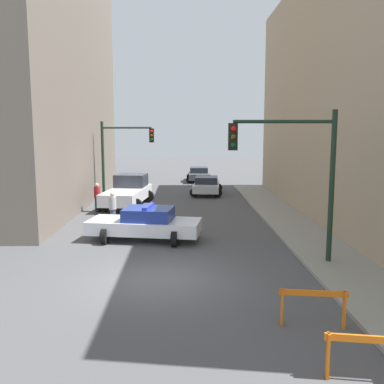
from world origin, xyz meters
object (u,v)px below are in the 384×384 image
at_px(traffic_light_far, 119,149).
at_px(parked_car_near, 207,185).
at_px(police_car, 145,223).
at_px(barrier_front, 369,350).
at_px(pedestrian_crossing, 113,208).
at_px(barrier_mid, 313,302).
at_px(parked_car_mid, 199,174).
at_px(traffic_light_near, 298,163).
at_px(white_truck, 128,192).
at_px(pedestrian_corner, 97,197).

height_order(traffic_light_far, parked_car_near, traffic_light_far).
distance_m(police_car, barrier_front, 11.58).
bearing_deg(pedestrian_crossing, traffic_light_far, 43.54).
bearing_deg(barrier_mid, parked_car_mid, 93.17).
bearing_deg(parked_car_mid, barrier_mid, -85.50).
xyz_separation_m(parked_car_mid, barrier_mid, (1.62, -29.25, -0.06)).
height_order(traffic_light_near, barrier_mid, traffic_light_near).
relative_size(traffic_light_near, traffic_light_far, 1.00).
bearing_deg(barrier_mid, barrier_front, -81.27).
height_order(traffic_light_far, parked_car_mid, traffic_light_far).
bearing_deg(traffic_light_near, barrier_front, -93.96).
xyz_separation_m(parked_car_mid, pedestrian_crossing, (-4.89, -18.23, 0.19)).
height_order(pedestrian_crossing, barrier_front, pedestrian_crossing).
bearing_deg(barrier_mid, traffic_light_near, 80.12).
bearing_deg(barrier_front, parked_car_near, 94.10).
bearing_deg(parked_car_mid, barrier_front, -85.10).
height_order(white_truck, barrier_mid, white_truck).
bearing_deg(traffic_light_far, barrier_front, -69.99).
bearing_deg(traffic_light_near, pedestrian_crossing, 139.53).
relative_size(pedestrian_crossing, barrier_mid, 1.04).
height_order(parked_car_mid, barrier_front, parked_car_mid).
relative_size(parked_car_mid, pedestrian_crossing, 2.61).
relative_size(police_car, parked_car_mid, 1.14).
xyz_separation_m(traffic_light_near, police_car, (-5.49, 3.42, -2.81)).
distance_m(traffic_light_near, pedestrian_crossing, 10.00).
bearing_deg(parked_car_near, police_car, -98.77).
distance_m(parked_car_near, parked_car_mid, 7.94).
relative_size(parked_car_near, parked_car_mid, 1.03).
bearing_deg(traffic_light_far, white_truck, -69.36).
relative_size(pedestrian_crossing, pedestrian_corner, 1.00).
xyz_separation_m(pedestrian_crossing, barrier_mid, (6.51, -11.02, -0.24)).
bearing_deg(white_truck, pedestrian_crossing, -83.20).
xyz_separation_m(traffic_light_far, barrier_front, (7.55, -20.73, -2.78)).
distance_m(pedestrian_crossing, barrier_mid, 12.80).
bearing_deg(barrier_mid, traffic_light_far, 111.29).
distance_m(white_truck, pedestrian_corner, 2.38).
height_order(parked_car_mid, pedestrian_corner, pedestrian_corner).
distance_m(white_truck, pedestrian_crossing, 5.46).
relative_size(white_truck, pedestrian_corner, 3.38).
bearing_deg(parked_car_mid, traffic_light_near, -82.96).
bearing_deg(parked_car_mid, parked_car_near, -86.69).
bearing_deg(white_truck, parked_car_near, 50.78).
distance_m(pedestrian_crossing, barrier_front, 14.93).
bearing_deg(barrier_front, pedestrian_corner, 116.20).
bearing_deg(pedestrian_corner, pedestrian_crossing, -78.01).
relative_size(parked_car_near, pedestrian_crossing, 2.68).
distance_m(parked_car_near, barrier_mid, 21.35).
distance_m(pedestrian_crossing, pedestrian_corner, 3.93).
relative_size(white_truck, parked_car_near, 1.26).
bearing_deg(parked_car_mid, white_truck, -109.39).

